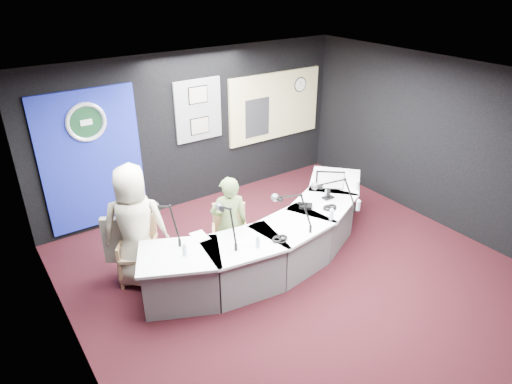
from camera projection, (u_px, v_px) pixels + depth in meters
ground at (298, 276)px, 6.65m from camera, size 6.00×6.00×0.00m
ceiling at (308, 85)px, 5.39m from camera, size 6.00×6.00×0.02m
wall_back at (196, 129)px, 8.23m from camera, size 6.00×0.02×2.80m
wall_left at (69, 267)px, 4.50m from camera, size 0.02×6.00×2.80m
wall_right at (443, 144)px, 7.54m from camera, size 0.02×6.00×2.80m
broadcast_desk at (274, 239)px, 6.86m from camera, size 4.50×1.90×0.75m
backdrop_panel at (92, 161)px, 7.31m from camera, size 1.60×0.05×2.30m
agency_seal at (86, 122)px, 6.99m from camera, size 0.63×0.07×0.63m
seal_center at (86, 122)px, 6.99m from camera, size 0.48×0.01×0.48m
pinboard at (198, 110)px, 8.07m from camera, size 0.90×0.04×1.10m
framed_photo_upper at (198, 95)px, 7.92m from camera, size 0.34×0.02×0.27m
framed_photo_lower at (200, 126)px, 8.18m from camera, size 0.34×0.02×0.27m
booth_window_frame at (275, 106)px, 9.02m from camera, size 2.12×0.06×1.32m
booth_glow at (275, 106)px, 9.01m from camera, size 2.00×0.02×1.20m
equipment_rack at (257, 118)px, 8.84m from camera, size 0.55×0.02×0.75m
wall_clock at (300, 85)px, 9.15m from camera, size 0.28×0.01×0.28m
armchair_left at (138, 250)px, 6.35m from camera, size 0.80×0.80×1.03m
armchair_right at (230, 239)px, 6.65m from camera, size 0.74×0.74×0.97m
draped_jacket at (121, 240)px, 6.38m from camera, size 0.48×0.35×0.70m
person_man at (135, 226)px, 6.18m from camera, size 1.03×0.89×1.78m
person_woman at (229, 224)px, 6.54m from camera, size 0.63×0.52×1.48m
computer_monitor at (330, 180)px, 7.08m from camera, size 0.36×0.31×0.31m
desk_phone at (306, 206)px, 6.94m from camera, size 0.25×0.25×0.05m
headphones_near at (330, 207)px, 6.91m from camera, size 0.22×0.22×0.04m
headphones_far at (280, 239)px, 6.13m from camera, size 0.22×0.22×0.04m
paper_stack at (200, 236)px, 6.22m from camera, size 0.21×0.29×0.00m
notepad at (243, 241)px, 6.11m from camera, size 0.32×0.36×0.00m
boom_mic_a at (166, 217)px, 6.08m from camera, size 0.17×0.74×0.60m
boom_mic_b at (227, 219)px, 6.04m from camera, size 0.24×0.73×0.60m
boom_mic_c at (293, 206)px, 6.35m from camera, size 0.30×0.71×0.60m
boom_mic_d at (335, 191)px, 6.77m from camera, size 0.49×0.62×0.60m
water_bottles at (288, 217)px, 6.50m from camera, size 3.24×0.66×0.18m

